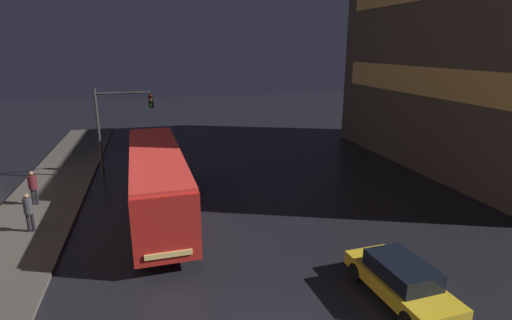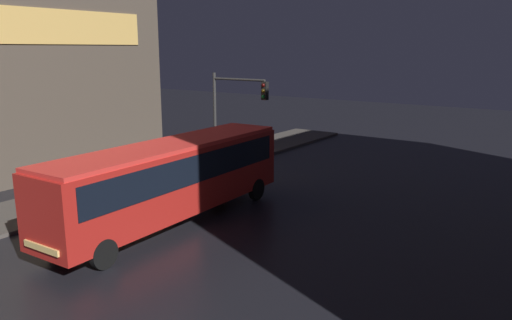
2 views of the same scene
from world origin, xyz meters
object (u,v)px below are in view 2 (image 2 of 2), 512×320
Objects in this scene: bus_near at (172,174)px; pedestrian_mid at (72,177)px; pedestrian_far at (122,161)px; traffic_light_main at (233,108)px.

bus_near reaches higher than pedestrian_mid.
bus_near is 6.56× the size of pedestrian_far.
pedestrian_far is at bearing -25.29° from bus_near.
traffic_light_main reaches higher than pedestrian_far.
bus_near is at bearing 85.18° from pedestrian_mid.
traffic_light_main reaches higher than bus_near.
bus_near is 5.70m from pedestrian_mid.
pedestrian_far is (-6.24, 2.67, -0.77)m from bus_near.
pedestrian_mid is at bearing 60.70° from pedestrian_far.
bus_near is at bearing 116.75° from pedestrian_far.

